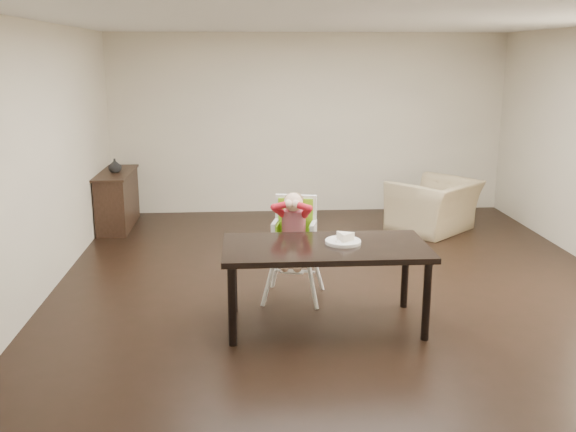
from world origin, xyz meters
The scene contains 8 objects.
ground centered at (0.00, 0.00, 0.00)m, with size 7.00×7.00×0.00m, color black.
room_walls centered at (0.00, 0.00, 1.86)m, with size 6.02×7.02×2.71m.
dining_table centered at (-0.29, -0.90, 0.67)m, with size 1.80×0.90×0.75m.
high_chair centered at (-0.51, -0.18, 0.76)m, with size 0.54×0.54×1.08m.
plate centered at (-0.12, -0.84, 0.78)m, with size 0.39×0.39×0.09m.
armchair centered at (1.61, 2.18, 0.48)m, with size 1.09×0.71×0.95m, color tan.
sideboard centered at (-2.78, 2.70, 0.40)m, with size 0.44×1.26×0.79m.
vase centered at (-2.78, 2.67, 0.88)m, with size 0.18×0.19×0.18m, color #99999E.
Camera 1 is at (-0.99, -6.25, 2.37)m, focal length 40.00 mm.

